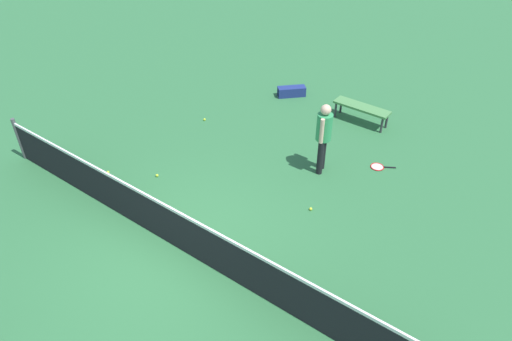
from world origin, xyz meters
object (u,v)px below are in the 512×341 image
Objects in this scene: player_near_side at (324,133)px; equipment_bag at (290,92)px; tennis_ball_midcourt at (311,209)px; courtside_bench at (362,108)px; tennis_racket_near_player at (378,167)px; tennis_ball_baseline at (108,172)px; tennis_ball_by_net at (157,175)px; tennis_ball_near_player at (205,120)px.

equipment_bag is (2.54, -2.66, -0.87)m from player_near_side.
courtside_bench is (0.78, -3.84, 0.38)m from tennis_ball_midcourt.
courtside_bench is at bearing -51.57° from tennis_racket_near_player.
tennis_racket_near_player is (-1.04, -0.90, -1.00)m from player_near_side.
tennis_ball_baseline is at bearing 38.49° from tennis_racket_near_player.
tennis_ball_by_net is at bearing -149.52° from tennis_ball_baseline.
tennis_ball_baseline reaches higher than tennis_racket_near_player.
tennis_ball_near_player is 1.00× the size of tennis_ball_midcourt.
equipment_bag reaches higher than tennis_racket_near_player.
tennis_racket_near_player is at bearing -102.39° from tennis_ball_midcourt.
tennis_ball_near_player is 1.00× the size of tennis_ball_baseline.
tennis_ball_near_player is at bearing 9.58° from tennis_racket_near_player.
player_near_side is 25.76× the size of tennis_ball_near_player.
tennis_ball_by_net is 5.07m from equipment_bag.
tennis_ball_midcourt is at bearing 127.78° from equipment_bag.
courtside_bench reaches higher than equipment_bag.
player_near_side is 3.78m from equipment_bag.
tennis_ball_by_net is 0.04× the size of courtside_bench.
tennis_ball_near_player and tennis_ball_baseline have the same top height.
equipment_bag is at bearing -52.22° from tennis_ball_midcourt.
equipment_bag is (-0.31, -5.06, 0.11)m from tennis_ball_by_net.
tennis_ball_midcourt is (-4.18, 1.44, 0.00)m from tennis_ball_near_player.
tennis_ball_near_player reaches higher than tennis_racket_near_player.
player_near_side is at bearing -142.24° from tennis_ball_baseline.
tennis_ball_by_net is at bearing 40.28° from tennis_racket_near_player.
equipment_bag is (-1.29, -5.64, 0.11)m from tennis_ball_baseline.
tennis_ball_midcourt is 1.00× the size of tennis_ball_baseline.
tennis_ball_near_player is at bearing -72.78° from tennis_ball_by_net.
equipment_bag is at bearing -113.03° from tennis_ball_near_player.
tennis_ball_baseline is (0.21, 3.09, 0.00)m from tennis_ball_near_player.
equipment_bag reaches higher than tennis_ball_near_player.
player_near_side is at bearing 178.17° from tennis_ball_near_player.
tennis_racket_near_player is 8.92× the size of tennis_ball_by_net.
tennis_ball_baseline is at bearing 56.70° from courtside_bench.
tennis_ball_midcourt is 5.05m from equipment_bag.
player_near_side is 3.76m from tennis_ball_near_player.
tennis_ball_midcourt is at bearing 112.44° from player_near_side.
tennis_ball_by_net and tennis_ball_baseline have the same top height.
courtside_bench is 2.33m from equipment_bag.
tennis_racket_near_player is 3.99m from equipment_bag.
tennis_ball_by_net reaches higher than tennis_racket_near_player.
tennis_ball_midcourt is (-3.40, -1.07, 0.00)m from tennis_ball_by_net.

